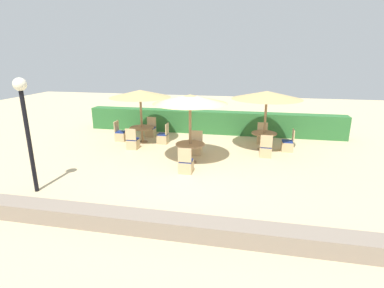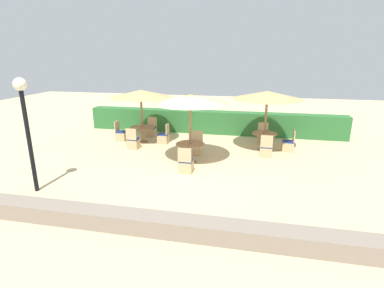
# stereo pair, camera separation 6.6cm
# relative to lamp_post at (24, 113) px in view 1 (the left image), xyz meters

# --- Properties ---
(ground_plane) EXTENTS (40.00, 40.00, 0.00)m
(ground_plane) POSITION_rel_lamp_post_xyz_m (4.16, 2.15, -2.35)
(ground_plane) COLOR #D1BA8C
(hedge_row) EXTENTS (13.00, 0.70, 1.13)m
(hedge_row) POSITION_rel_lamp_post_xyz_m (4.16, 7.87, -1.78)
(hedge_row) COLOR #2D6B33
(hedge_row) RESTS_ON ground_plane
(stone_border) EXTENTS (10.00, 0.56, 0.41)m
(stone_border) POSITION_rel_lamp_post_xyz_m (4.16, -1.36, -2.14)
(stone_border) COLOR gray
(stone_border) RESTS_ON ground_plane
(lamp_post) EXTENTS (0.36, 0.36, 3.32)m
(lamp_post) POSITION_rel_lamp_post_xyz_m (0.00, 0.00, 0.00)
(lamp_post) COLOR black
(lamp_post) RESTS_ON ground_plane
(parasol_back_right) EXTENTS (2.86, 2.86, 2.49)m
(parasol_back_right) POSITION_rel_lamp_post_xyz_m (6.72, 5.49, -0.03)
(parasol_back_right) COLOR #93704C
(parasol_back_right) RESTS_ON ground_plane
(round_table_back_right) EXTENTS (1.05, 1.05, 0.74)m
(round_table_back_right) POSITION_rel_lamp_post_xyz_m (6.72, 5.49, -1.77)
(round_table_back_right) COLOR #93704C
(round_table_back_right) RESTS_ON ground_plane
(patio_chair_back_right_north) EXTENTS (0.46, 0.46, 0.93)m
(patio_chair_back_right_north) POSITION_rel_lamp_post_xyz_m (6.68, 6.45, -2.09)
(patio_chair_back_right_north) COLOR tan
(patio_chair_back_right_north) RESTS_ON ground_plane
(patio_chair_back_right_south) EXTENTS (0.46, 0.46, 0.93)m
(patio_chair_back_right_south) POSITION_rel_lamp_post_xyz_m (6.77, 4.55, -2.09)
(patio_chair_back_right_south) COLOR tan
(patio_chair_back_right_south) RESTS_ON ground_plane
(patio_chair_back_right_east) EXTENTS (0.46, 0.46, 0.93)m
(patio_chair_back_right_east) POSITION_rel_lamp_post_xyz_m (7.71, 5.47, -2.09)
(patio_chair_back_right_east) COLOR tan
(patio_chair_back_right_east) RESTS_ON ground_plane
(parasol_center) EXTENTS (2.69, 2.69, 2.56)m
(parasol_center) POSITION_rel_lamp_post_xyz_m (3.99, 3.30, 0.03)
(parasol_center) COLOR #93704C
(parasol_center) RESTS_ON ground_plane
(round_table_center) EXTENTS (1.08, 1.08, 0.74)m
(round_table_center) POSITION_rel_lamp_post_xyz_m (3.99, 3.30, -1.77)
(round_table_center) COLOR #93704C
(round_table_center) RESTS_ON ground_plane
(patio_chair_center_north) EXTENTS (0.46, 0.46, 0.93)m
(patio_chair_center_north) POSITION_rel_lamp_post_xyz_m (4.01, 4.36, -2.09)
(patio_chair_center_north) COLOR tan
(patio_chair_center_north) RESTS_ON ground_plane
(patio_chair_center_south) EXTENTS (0.46, 0.46, 0.93)m
(patio_chair_center_south) POSITION_rel_lamp_post_xyz_m (4.04, 2.30, -2.09)
(patio_chair_center_south) COLOR tan
(patio_chair_center_south) RESTS_ON ground_plane
(parasol_back_left) EXTENTS (2.74, 2.74, 2.40)m
(parasol_back_left) POSITION_rel_lamp_post_xyz_m (1.26, 5.54, -0.12)
(parasol_back_left) COLOR #93704C
(parasol_back_left) RESTS_ON ground_plane
(round_table_back_left) EXTENTS (1.12, 1.12, 0.71)m
(round_table_back_left) POSITION_rel_lamp_post_xyz_m (1.26, 5.54, -1.78)
(round_table_back_left) COLOR #93704C
(round_table_back_left) RESTS_ON ground_plane
(patio_chair_back_left_south) EXTENTS (0.46, 0.46, 0.93)m
(patio_chair_back_left_south) POSITION_rel_lamp_post_xyz_m (1.22, 4.50, -2.09)
(patio_chair_back_left_south) COLOR tan
(patio_chair_back_left_south) RESTS_ON ground_plane
(patio_chair_back_left_east) EXTENTS (0.46, 0.46, 0.93)m
(patio_chair_back_left_east) POSITION_rel_lamp_post_xyz_m (2.26, 5.55, -2.09)
(patio_chair_back_left_east) COLOR tan
(patio_chair_back_left_east) RESTS_ON ground_plane
(patio_chair_back_left_north) EXTENTS (0.46, 0.46, 0.93)m
(patio_chair_back_left_north) POSITION_rel_lamp_post_xyz_m (1.29, 6.62, -2.09)
(patio_chair_back_left_north) COLOR tan
(patio_chair_back_left_north) RESTS_ON ground_plane
(patio_chair_back_left_west) EXTENTS (0.46, 0.46, 0.93)m
(patio_chair_back_left_west) POSITION_rel_lamp_post_xyz_m (0.17, 5.58, -2.09)
(patio_chair_back_left_west) COLOR tan
(patio_chair_back_left_west) RESTS_ON ground_plane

